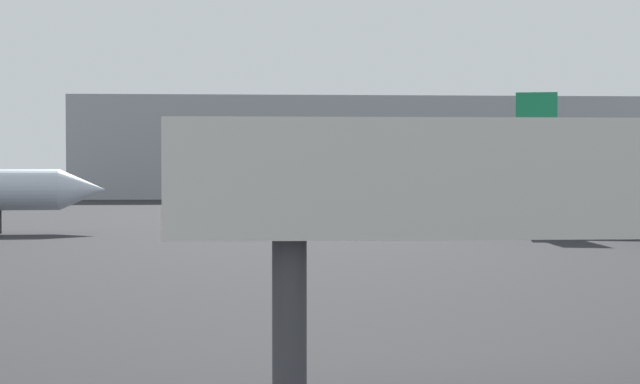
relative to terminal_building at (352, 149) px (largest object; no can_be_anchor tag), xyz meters
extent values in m
cone|color=#B2BCCC|center=(3.03, -77.84, -3.90)|extent=(4.08, 3.83, 3.16)
cube|color=#B2BCCC|center=(5.16, -78.31, -3.59)|extent=(3.74, 7.86, 0.14)
cube|color=#147F4C|center=(5.60, -78.41, 0.21)|extent=(2.88, 0.88, 5.06)
cone|color=#B2BCCC|center=(-26.63, -75.81, -4.16)|extent=(3.43, 3.17, 2.92)
cube|color=silver|center=(-7.45, -125.16, -2.60)|extent=(16.45, 1.62, 2.40)
cylinder|color=#3F3F44|center=(-13.21, -125.15, -5.53)|extent=(0.70, 0.70, 3.45)
cube|color=#999EA3|center=(0.00, 0.00, 0.00)|extent=(81.23, 26.89, 14.51)
camera|label=1|loc=(-13.74, -144.08, -2.31)|focal=52.89mm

